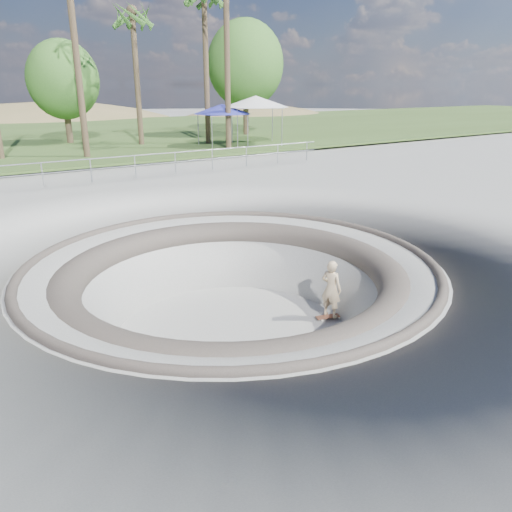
# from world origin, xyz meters

# --- Properties ---
(ground) EXTENTS (180.00, 180.00, 0.00)m
(ground) POSITION_xyz_m (0.00, 0.00, 0.00)
(ground) COLOR #AAAAA4
(ground) RESTS_ON ground
(skate_bowl) EXTENTS (14.00, 14.00, 4.10)m
(skate_bowl) POSITION_xyz_m (0.00, 0.00, -1.83)
(skate_bowl) COLOR #AAAAA4
(skate_bowl) RESTS_ON ground
(grass_strip) EXTENTS (180.00, 36.00, 0.12)m
(grass_strip) POSITION_xyz_m (0.00, 34.00, 0.22)
(grass_strip) COLOR #374F1F
(grass_strip) RESTS_ON ground
(distant_hills) EXTENTS (103.20, 45.00, 28.60)m
(distant_hills) POSITION_xyz_m (3.78, 57.17, -7.02)
(distant_hills) COLOR olive
(distant_hills) RESTS_ON ground
(safety_railing) EXTENTS (25.00, 0.06, 1.03)m
(safety_railing) POSITION_xyz_m (0.00, 12.00, 0.69)
(safety_railing) COLOR #979A9F
(safety_railing) RESTS_ON ground
(skateboard) EXTENTS (0.81, 0.43, 0.08)m
(skateboard) POSITION_xyz_m (2.63, -0.83, -1.84)
(skateboard) COLOR brown
(skateboard) RESTS_ON ground
(skater) EXTENTS (0.56, 0.68, 1.61)m
(skater) POSITION_xyz_m (2.63, -0.83, -1.01)
(skater) COLOR #CFB286
(skater) RESTS_ON skateboard
(canopy_white) EXTENTS (5.91, 5.91, 3.23)m
(canopy_white) POSITION_xyz_m (13.59, 19.66, 3.11)
(canopy_white) COLOR #979A9F
(canopy_white) RESTS_ON ground
(canopy_blue) EXTENTS (5.36, 5.36, 2.73)m
(canopy_blue) POSITION_xyz_m (11.15, 20.01, 2.67)
(canopy_blue) COLOR #979A9F
(canopy_blue) RESTS_ON ground
(palm_d) EXTENTS (2.60, 2.60, 9.33)m
(palm_d) POSITION_xyz_m (6.80, 23.80, 8.20)
(palm_d) COLOR brown
(palm_d) RESTS_ON ground
(palm_f) EXTENTS (2.60, 2.60, 10.67)m
(palm_f) POSITION_xyz_m (11.01, 21.84, 9.43)
(palm_f) COLOR brown
(palm_f) RESTS_ON ground
(bushy_tree_mid) EXTENTS (4.86, 4.42, 7.02)m
(bushy_tree_mid) POSITION_xyz_m (2.91, 27.52, 4.52)
(bushy_tree_mid) COLOR brown
(bushy_tree_mid) RESTS_ON ground
(bushy_tree_right) EXTENTS (6.25, 5.68, 9.02)m
(bushy_tree_right) POSITION_xyz_m (16.78, 26.00, 5.77)
(bushy_tree_right) COLOR brown
(bushy_tree_right) RESTS_ON ground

